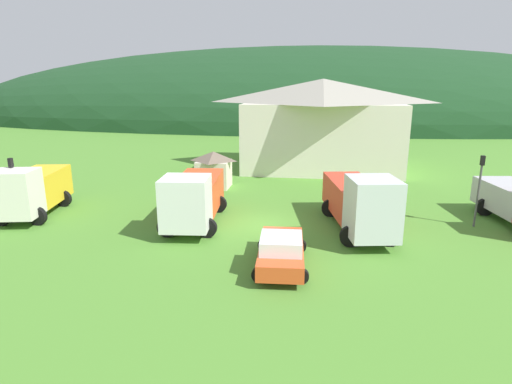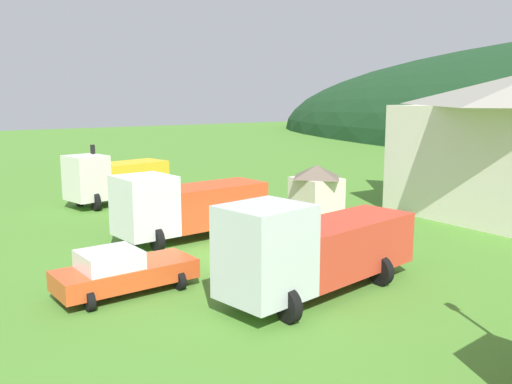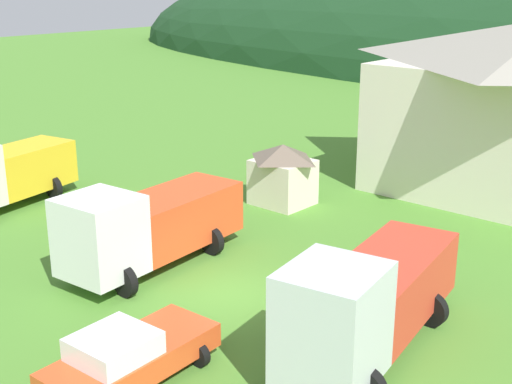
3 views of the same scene
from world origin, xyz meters
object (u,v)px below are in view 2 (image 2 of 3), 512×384
heavy_rig_white (186,205)px  service_pickup_orange (122,271)px  play_shed_cream (316,189)px  traffic_light_west (94,168)px  heavy_rig_striped (113,178)px  tow_truck_silver (312,248)px  traffic_cone_near_pickup (296,314)px

heavy_rig_white → service_pickup_orange: bearing=40.9°
service_pickup_orange → heavy_rig_white: bearing=-136.9°
play_shed_cream → traffic_light_west: size_ratio=0.75×
play_shed_cream → service_pickup_orange: bearing=-65.5°
play_shed_cream → heavy_rig_striped: heavy_rig_striped is taller
tow_truck_silver → traffic_light_west: traffic_light_west is taller
play_shed_cream → traffic_light_west: bearing=-133.7°
play_shed_cream → traffic_light_west: traffic_light_west is taller
heavy_rig_white → tow_truck_silver: tow_truck_silver is taller
traffic_light_west → traffic_cone_near_pickup: bearing=-1.1°
service_pickup_orange → traffic_cone_near_pickup: bearing=125.5°
tow_truck_silver → service_pickup_orange: size_ratio=1.70×
heavy_rig_white → traffic_light_west: (-10.80, -1.01, 0.70)m
traffic_light_west → service_pickup_orange: bearing=-14.9°
tow_truck_silver → traffic_light_west: size_ratio=2.21×
traffic_light_west → play_shed_cream: bearing=46.3°
heavy_rig_white → service_pickup_orange: size_ratio=1.56×
heavy_rig_white → tow_truck_silver: size_ratio=0.91×
service_pickup_orange → traffic_light_west: (-16.42, 4.37, 1.59)m
heavy_rig_striped → traffic_cone_near_pickup: heavy_rig_striped is taller
heavy_rig_striped → heavy_rig_white: heavy_rig_white is taller
service_pickup_orange → traffic_cone_near_pickup: service_pickup_orange is taller
heavy_rig_white → traffic_light_west: 10.87m
service_pickup_orange → traffic_cone_near_pickup: size_ratio=10.49×
heavy_rig_white → play_shed_cream: bearing=-178.9°
heavy_rig_striped → service_pickup_orange: 17.15m
traffic_light_west → tow_truck_silver: bearing=3.0°
heavy_rig_white → traffic_light_west: traffic_light_west is taller
traffic_light_west → heavy_rig_striped: bearing=79.4°
heavy_rig_striped → heavy_rig_white: bearing=77.8°
play_shed_cream → tow_truck_silver: size_ratio=0.34×
service_pickup_orange → traffic_cone_near_pickup: (4.96, 3.98, -0.83)m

